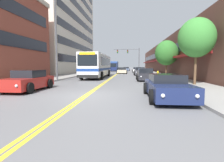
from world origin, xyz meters
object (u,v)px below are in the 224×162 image
object	(u,v)px
street_tree_right_mid	(166,53)
box_truck	(114,66)
car_dark_grey_parked_right_end	(140,71)
car_red_parked_left_near	(29,81)
car_silver_parked_left_far	(101,70)
car_charcoal_parked_right_mid	(145,75)
car_slate_blue_moving_second	(126,69)
car_navy_parked_right_foreground	(167,87)
fire_hydrant	(158,75)
car_champagne_moving_lead	(122,71)
car_black_parked_left_mid	(97,71)
traffic_signal_mast	(130,55)
car_white_parked_right_far	(136,70)
street_lamp_left_near	(58,31)
city_bus	(98,65)
street_tree_right_near	(197,38)

from	to	relation	value
street_tree_right_mid	box_truck	bearing A→B (deg)	111.01
car_dark_grey_parked_right_end	box_truck	size ratio (longest dim) A/B	0.64
car_red_parked_left_near	box_truck	world-z (taller)	box_truck
car_red_parked_left_near	car_silver_parked_left_far	xyz separation A→B (m)	(0.08, 31.27, -0.04)
box_truck	car_charcoal_parked_right_mid	bearing A→B (deg)	-78.98
car_slate_blue_moving_second	street_tree_right_mid	distance (m)	31.33
car_navy_parked_right_foreground	fire_hydrant	world-z (taller)	car_navy_parked_right_foreground
car_red_parked_left_near	car_champagne_moving_lead	distance (m)	26.58
car_black_parked_left_mid	car_slate_blue_moving_second	world-z (taller)	car_black_parked_left_mid
car_dark_grey_parked_right_end	traffic_signal_mast	distance (m)	18.02
car_charcoal_parked_right_mid	car_black_parked_left_mid	bearing A→B (deg)	118.00
car_charcoal_parked_right_mid	car_dark_grey_parked_right_end	distance (m)	11.33
car_black_parked_left_mid	car_navy_parked_right_foreground	xyz separation A→B (m)	(8.70, -27.29, -0.00)
car_dark_grey_parked_right_end	car_red_parked_left_near	bearing A→B (deg)	-113.43
car_navy_parked_right_foreground	car_champagne_moving_lead	distance (m)	28.34
car_dark_grey_parked_right_end	car_white_parked_right_far	bearing A→B (deg)	90.06
car_silver_parked_left_far	car_navy_parked_right_foreground	size ratio (longest dim) A/B	0.91
car_white_parked_right_far	car_slate_blue_moving_second	bearing A→B (deg)	102.23
car_white_parked_right_far	street_lamp_left_near	distance (m)	28.75
car_champagne_moving_lead	street_tree_right_mid	xyz separation A→B (m)	(7.04, -10.19, 2.98)
city_bus	traffic_signal_mast	xyz separation A→B (m)	(4.89, 23.91, 2.88)
city_bus	street_lamp_left_near	size ratio (longest dim) A/B	1.36
city_bus	car_silver_parked_left_far	distance (m)	17.61
car_charcoal_parked_right_mid	street_tree_right_mid	world-z (taller)	street_tree_right_mid
car_black_parked_left_mid	car_slate_blue_moving_second	size ratio (longest dim) A/B	0.96
street_lamp_left_near	fire_hydrant	distance (m)	12.48
car_black_parked_left_mid	traffic_signal_mast	world-z (taller)	traffic_signal_mast
car_dark_grey_parked_right_end	traffic_signal_mast	world-z (taller)	traffic_signal_mast
car_silver_parked_left_far	street_lamp_left_near	bearing A→B (deg)	-91.63
car_red_parked_left_near	traffic_signal_mast	bearing A→B (deg)	79.21
car_silver_parked_left_far	car_slate_blue_moving_second	distance (m)	16.20
car_navy_parked_right_foreground	car_dark_grey_parked_right_end	xyz separation A→B (m)	(-0.02, 22.39, 0.06)
street_tree_right_mid	car_dark_grey_parked_right_end	bearing A→B (deg)	129.66
box_truck	traffic_signal_mast	xyz separation A→B (m)	(5.01, -4.82, 3.18)
car_white_parked_right_far	street_lamp_left_near	world-z (taller)	street_lamp_left_near
car_white_parked_right_far	car_dark_grey_parked_right_end	world-z (taller)	car_dark_grey_parked_right_end
car_white_parked_right_far	car_dark_grey_parked_right_end	distance (m)	13.38
car_red_parked_left_near	car_dark_grey_parked_right_end	size ratio (longest dim) A/B	0.99
car_champagne_moving_lead	car_slate_blue_moving_second	bearing A→B (deg)	88.31
car_navy_parked_right_foreground	car_dark_grey_parked_right_end	bearing A→B (deg)	90.06
car_white_parked_right_far	fire_hydrant	xyz separation A→B (m)	(1.60, -23.22, -0.01)
car_red_parked_left_near	car_black_parked_left_mid	bearing A→B (deg)	89.75
car_champagne_moving_lead	car_charcoal_parked_right_mid	bearing A→B (deg)	-78.99
car_dark_grey_parked_right_end	traffic_signal_mast	bearing A→B (deg)	95.19
car_red_parked_left_near	car_navy_parked_right_foreground	distance (m)	9.06
box_truck	street_lamp_left_near	size ratio (longest dim) A/B	0.76
car_silver_parked_left_far	car_white_parked_right_far	distance (m)	9.01
car_dark_grey_parked_right_end	fire_hydrant	bearing A→B (deg)	-80.85
city_bus	car_red_parked_left_near	size ratio (longest dim) A/B	2.80
street_tree_right_near	car_white_parked_right_far	bearing A→B (deg)	96.94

